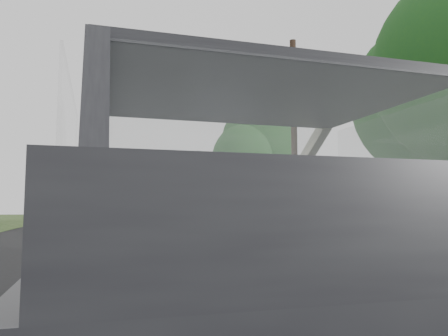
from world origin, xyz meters
TOP-DOWN VIEW (x-y plane):
  - subject_car at (0.00, 0.00)m, footprint 1.80×4.00m
  - dashboard at (0.00, 0.62)m, footprint 1.58×0.45m
  - driver_seat at (-0.40, -0.29)m, footprint 0.50×0.72m
  - passenger_seat at (0.40, -0.29)m, footprint 0.50×0.72m
  - steering_wheel at (-0.40, 0.33)m, footprint 0.36×0.36m
  - cat at (0.20, 0.63)m, footprint 0.59×0.18m
  - guardrail at (4.30, 10.00)m, footprint 0.05×90.00m
  - other_car at (-1.13, 15.18)m, footprint 2.49×4.61m
  - highway_sign at (4.83, 20.62)m, footprint 0.43×1.09m
  - utility_pole at (7.72, 15.23)m, footprint 0.35×0.35m
  - tree_1 at (12.25, 12.62)m, footprint 6.14×6.14m
  - tree_2 at (9.97, 29.18)m, footprint 5.69×5.69m
  - tree_3 at (12.34, 31.72)m, footprint 6.74×6.74m

SIDE VIEW (x-z plane):
  - guardrail at x=4.30m, z-range 0.42..0.74m
  - other_car at x=-1.13m, z-range 0.00..1.44m
  - subject_car at x=0.00m, z-range 0.00..1.45m
  - dashboard at x=0.00m, z-range 0.70..1.00m
  - driver_seat at x=-0.40m, z-range 0.67..1.09m
  - passenger_seat at x=0.40m, z-range 0.67..1.09m
  - steering_wheel at x=-0.40m, z-range 0.90..0.94m
  - cat at x=0.20m, z-range 0.95..1.22m
  - highway_sign at x=4.83m, z-range 0.00..2.77m
  - tree_2 at x=9.97m, z-range 0.00..7.13m
  - tree_1 at x=12.25m, z-range 0.00..8.36m
  - utility_pole at x=7.72m, z-range 0.00..8.57m
  - tree_3 at x=12.34m, z-range 0.00..9.72m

